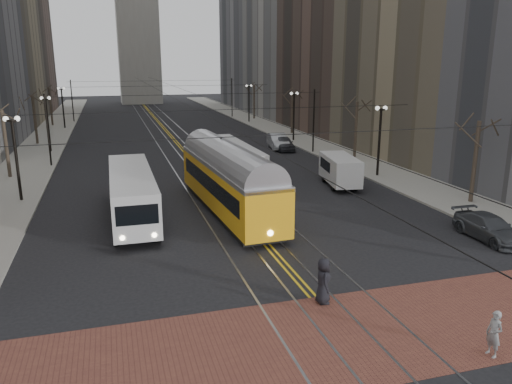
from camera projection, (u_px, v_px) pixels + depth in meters
ground at (304, 287)px, 21.32m from camera, size 260.00×260.00×0.00m
sidewalk_left at (45, 142)px, 58.99m from camera, size 5.00×140.00×0.15m
sidewalk_right at (284, 133)px, 67.15m from camera, size 5.00×140.00×0.15m
crosswalk_band at (346, 335)px, 17.61m from camera, size 25.00×6.00×0.01m
streetcar_rails at (172, 138)px, 63.09m from camera, size 4.80×130.00×0.02m
centre_lines at (172, 138)px, 63.09m from camera, size 0.42×130.00×0.01m
building_right_mid at (358, 2)px, 66.64m from camera, size 16.00×20.00×34.00m
building_right_far at (267, 8)px, 103.01m from camera, size 16.00×20.00×40.00m
lamp_posts at (193, 133)px, 47.30m from camera, size 27.60×57.20×5.60m
street_trees at (183, 125)px, 53.33m from camera, size 31.68×53.28×5.60m
trolley_wires at (183, 116)px, 52.70m from camera, size 25.96×120.00×6.60m
transit_bus at (132, 195)px, 30.36m from camera, size 2.47×11.80×2.95m
streetcar at (229, 185)px, 31.77m from camera, size 3.60×14.64×3.42m
rear_bus at (232, 162)px, 40.26m from camera, size 2.66×11.36×2.95m
cargo_van at (340, 171)px, 38.33m from camera, size 2.88×5.53×2.33m
sedan_grey at (284, 143)px, 54.09m from camera, size 2.33×4.66×1.52m
sedan_silver at (278, 141)px, 55.04m from camera, size 2.41×5.21×1.65m
sedan_parked at (489, 228)px, 26.93m from camera, size 1.92×4.60×1.33m
pedestrian_a at (323, 281)px, 19.74m from camera, size 0.77×1.02×1.88m
pedestrian_b at (494, 334)px, 16.18m from camera, size 0.42×0.61×1.58m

